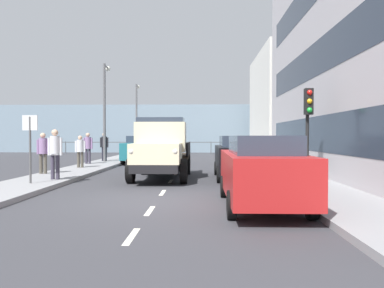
{
  "coord_description": "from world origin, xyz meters",
  "views": [
    {
      "loc": [
        -1.21,
        9.9,
        1.71
      ],
      "look_at": [
        -0.59,
        -11.9,
        1.26
      ],
      "focal_mm": 35.58,
      "sensor_mm": 36.0,
      "label": 1
    }
  ],
  "objects_px": {
    "car_black_kerbside_1": "(238,156)",
    "pedestrian_with_bag": "(88,146)",
    "traffic_light_near": "(308,114)",
    "lamp_post_far": "(137,112)",
    "car_red_kerbside_near": "(261,170)",
    "pedestrian_near_railing": "(43,150)",
    "lamp_post_promenade": "(105,103)",
    "street_sign": "(30,137)",
    "pedestrian_couple_a": "(80,149)",
    "car_teal_oppositeside_0": "(141,149)",
    "pedestrian_couple_b": "(55,150)",
    "truck_vintage_cream": "(161,150)",
    "car_white_oppositeside_1": "(153,147)",
    "pedestrian_in_dark_coat": "(104,144)"
  },
  "relations": [
    {
      "from": "car_black_kerbside_1",
      "to": "pedestrian_with_bag",
      "type": "bearing_deg",
      "value": -37.4
    },
    {
      "from": "traffic_light_near",
      "to": "lamp_post_far",
      "type": "bearing_deg",
      "value": -65.1
    },
    {
      "from": "car_red_kerbside_near",
      "to": "pedestrian_near_railing",
      "type": "xyz_separation_m",
      "value": [
        8.03,
        -6.4,
        0.25
      ]
    },
    {
      "from": "lamp_post_promenade",
      "to": "street_sign",
      "type": "distance_m",
      "value": 11.09
    },
    {
      "from": "pedestrian_near_railing",
      "to": "pedestrian_couple_a",
      "type": "distance_m",
      "value": 3.17
    },
    {
      "from": "car_teal_oppositeside_0",
      "to": "pedestrian_with_bag",
      "type": "relative_size",
      "value": 2.34
    },
    {
      "from": "pedestrian_couple_b",
      "to": "traffic_light_near",
      "type": "bearing_deg",
      "value": 178.28
    },
    {
      "from": "pedestrian_near_railing",
      "to": "pedestrian_with_bag",
      "type": "xyz_separation_m",
      "value": [
        -0.14,
        -5.71,
        0.03
      ]
    },
    {
      "from": "pedestrian_near_railing",
      "to": "traffic_light_near",
      "type": "xyz_separation_m",
      "value": [
        -10.27,
        2.31,
        1.32
      ]
    },
    {
      "from": "pedestrian_couple_b",
      "to": "car_black_kerbside_1",
      "type": "bearing_deg",
      "value": -165.69
    },
    {
      "from": "car_red_kerbside_near",
      "to": "pedestrian_couple_b",
      "type": "distance_m",
      "value": 8.02
    },
    {
      "from": "truck_vintage_cream",
      "to": "pedestrian_near_railing",
      "type": "distance_m",
      "value": 5.02
    },
    {
      "from": "pedestrian_with_bag",
      "to": "traffic_light_near",
      "type": "distance_m",
      "value": 12.99
    },
    {
      "from": "car_white_oppositeside_1",
      "to": "pedestrian_with_bag",
      "type": "relative_size",
      "value": 2.58
    },
    {
      "from": "pedestrian_with_bag",
      "to": "lamp_post_promenade",
      "type": "bearing_deg",
      "value": -103.29
    },
    {
      "from": "car_white_oppositeside_1",
      "to": "pedestrian_near_railing",
      "type": "xyz_separation_m",
      "value": [
        2.8,
        13.57,
        0.25
      ]
    },
    {
      "from": "car_white_oppositeside_1",
      "to": "car_teal_oppositeside_0",
      "type": "bearing_deg",
      "value": 90.0
    },
    {
      "from": "car_red_kerbside_near",
      "to": "pedestrian_near_railing",
      "type": "height_order",
      "value": "pedestrian_near_railing"
    },
    {
      "from": "car_red_kerbside_near",
      "to": "pedestrian_couple_a",
      "type": "xyz_separation_m",
      "value": [
        7.49,
        -9.52,
        0.18
      ]
    },
    {
      "from": "car_red_kerbside_near",
      "to": "traffic_light_near",
      "type": "xyz_separation_m",
      "value": [
        -2.24,
        -4.09,
        1.58
      ]
    },
    {
      "from": "pedestrian_couple_a",
      "to": "street_sign",
      "type": "distance_m",
      "value": 6.34
    },
    {
      "from": "car_white_oppositeside_1",
      "to": "lamp_post_far",
      "type": "height_order",
      "value": "lamp_post_far"
    },
    {
      "from": "pedestrian_near_railing",
      "to": "street_sign",
      "type": "xyz_separation_m",
      "value": [
        -0.93,
        3.18,
        0.53
      ]
    },
    {
      "from": "car_teal_oppositeside_0",
      "to": "pedestrian_couple_a",
      "type": "distance_m",
      "value": 5.41
    },
    {
      "from": "pedestrian_couple_b",
      "to": "lamp_post_far",
      "type": "bearing_deg",
      "value": -88.4
    },
    {
      "from": "pedestrian_in_dark_coat",
      "to": "pedestrian_with_bag",
      "type": "bearing_deg",
      "value": 83.28
    },
    {
      "from": "car_black_kerbside_1",
      "to": "lamp_post_far",
      "type": "bearing_deg",
      "value": -68.55
    },
    {
      "from": "car_red_kerbside_near",
      "to": "car_white_oppositeside_1",
      "type": "distance_m",
      "value": 20.64
    },
    {
      "from": "pedestrian_near_railing",
      "to": "lamp_post_promenade",
      "type": "height_order",
      "value": "lamp_post_promenade"
    },
    {
      "from": "car_white_oppositeside_1",
      "to": "truck_vintage_cream",
      "type": "bearing_deg",
      "value": 98.73
    },
    {
      "from": "pedestrian_couple_b",
      "to": "lamp_post_promenade",
      "type": "height_order",
      "value": "lamp_post_promenade"
    },
    {
      "from": "car_red_kerbside_near",
      "to": "street_sign",
      "type": "xyz_separation_m",
      "value": [
        7.11,
        -3.22,
        0.79
      ]
    },
    {
      "from": "pedestrian_couple_a",
      "to": "traffic_light_near",
      "type": "bearing_deg",
      "value": 150.83
    },
    {
      "from": "car_red_kerbside_near",
      "to": "car_teal_oppositeside_0",
      "type": "distance_m",
      "value": 15.35
    },
    {
      "from": "car_white_oppositeside_1",
      "to": "pedestrian_near_railing",
      "type": "height_order",
      "value": "pedestrian_near_railing"
    },
    {
      "from": "pedestrian_couple_a",
      "to": "car_teal_oppositeside_0",
      "type": "bearing_deg",
      "value": -114.72
    },
    {
      "from": "car_red_kerbside_near",
      "to": "pedestrian_couple_b",
      "type": "xyz_separation_m",
      "value": [
        6.72,
        -4.36,
        0.32
      ]
    },
    {
      "from": "car_teal_oppositeside_0",
      "to": "lamp_post_promenade",
      "type": "height_order",
      "value": "lamp_post_promenade"
    },
    {
      "from": "lamp_post_far",
      "to": "traffic_light_near",
      "type": "bearing_deg",
      "value": 114.9
    },
    {
      "from": "car_red_kerbside_near",
      "to": "pedestrian_with_bag",
      "type": "distance_m",
      "value": 14.45
    },
    {
      "from": "car_black_kerbside_1",
      "to": "car_white_oppositeside_1",
      "type": "bearing_deg",
      "value": -69.37
    },
    {
      "from": "street_sign",
      "to": "lamp_post_far",
      "type": "bearing_deg",
      "value": -89.51
    },
    {
      "from": "car_red_kerbside_near",
      "to": "pedestrian_in_dark_coat",
      "type": "height_order",
      "value": "pedestrian_in_dark_coat"
    },
    {
      "from": "lamp_post_promenade",
      "to": "pedestrian_with_bag",
      "type": "bearing_deg",
      "value": 76.71
    },
    {
      "from": "truck_vintage_cream",
      "to": "car_black_kerbside_1",
      "type": "height_order",
      "value": "truck_vintage_cream"
    },
    {
      "from": "truck_vintage_cream",
      "to": "car_white_oppositeside_1",
      "type": "xyz_separation_m",
      "value": [
        2.18,
        -14.19,
        -0.28
      ]
    },
    {
      "from": "pedestrian_couple_a",
      "to": "car_red_kerbside_near",
      "type": "bearing_deg",
      "value": 128.19
    },
    {
      "from": "car_red_kerbside_near",
      "to": "car_black_kerbside_1",
      "type": "xyz_separation_m",
      "value": [
        0.0,
        -6.07,
        -0.0
      ]
    },
    {
      "from": "truck_vintage_cream",
      "to": "car_teal_oppositeside_0",
      "type": "distance_m",
      "value": 8.93
    },
    {
      "from": "car_black_kerbside_1",
      "to": "pedestrian_couple_a",
      "type": "xyz_separation_m",
      "value": [
        7.49,
        -3.45,
        0.18
      ]
    }
  ]
}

